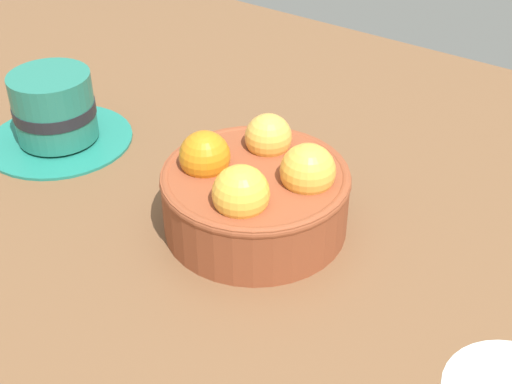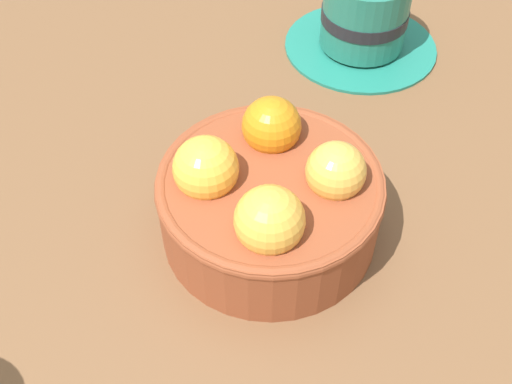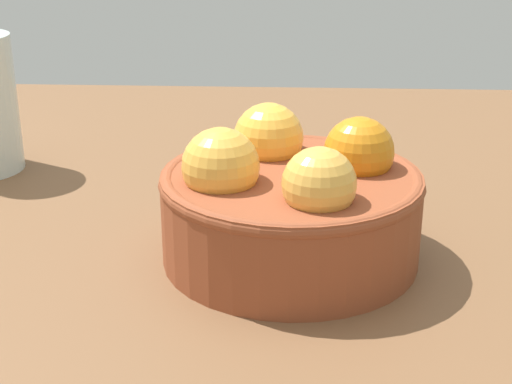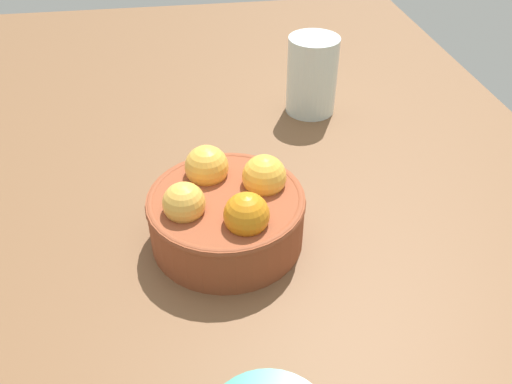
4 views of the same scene
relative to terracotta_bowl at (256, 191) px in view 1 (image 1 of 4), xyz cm
name	(u,v)px [view 1 (image 1 of 4)]	position (x,y,z in cm)	size (l,w,h in cm)	color
ground_plane	(255,244)	(-0.05, 0.04, -5.84)	(150.05, 88.51, 4.18)	brown
terracotta_bowl	(256,191)	(0.00, 0.00, 0.00)	(16.06, 16.06, 8.83)	brown
coffee_cup	(52,115)	(-25.09, -0.41, -0.43)	(15.03, 15.03, 7.58)	#1F7968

